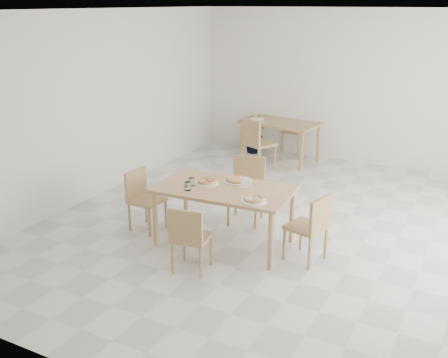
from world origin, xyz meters
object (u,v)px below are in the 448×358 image
at_px(plate_margherita, 237,181).
at_px(plate_empty, 257,119).
at_px(pizza_margherita, 237,179).
at_px(second_table, 280,127).
at_px(chair_south, 189,235).
at_px(plate_mushroom, 253,201).
at_px(chair_east, 312,224).
at_px(chair_west, 142,195).
at_px(napkin_holder, 245,183).
at_px(chair_back_s, 256,141).
at_px(pizza_pepperoni, 207,181).
at_px(tumbler_b, 188,186).
at_px(chair_north, 247,185).
at_px(potted_plant, 255,134).
at_px(plate_pepperoni, 207,183).
at_px(chair_back_n, 298,127).
at_px(main_table, 224,193).
at_px(pizza_mushroom, 253,199).
at_px(tumbler_a, 191,182).

height_order(plate_margherita, plate_empty, same).
bearing_deg(pizza_margherita, second_table, 103.12).
distance_m(chair_south, plate_mushroom, 0.82).
distance_m(chair_east, plate_mushroom, 0.73).
distance_m(chair_west, napkin_holder, 1.47).
bearing_deg(plate_empty, chair_back_s, -66.60).
bearing_deg(pizza_pepperoni, pizza_margherita, 39.91).
bearing_deg(tumbler_b, napkin_holder, 32.64).
bearing_deg(plate_empty, second_table, -3.16).
bearing_deg(chair_west, pizza_margherita, -70.69).
bearing_deg(chair_back_s, plate_margherita, 133.93).
height_order(chair_north, potted_plant, chair_north).
bearing_deg(chair_south, plate_mushroom, -141.23).
distance_m(chair_south, plate_pepperoni, 0.95).
bearing_deg(tumbler_b, chair_back_n, 93.90).
relative_size(pizza_margherita, pizza_pepperoni, 1.30).
height_order(chair_west, chair_back_n, chair_back_n).
height_order(plate_margherita, pizza_margherita, pizza_margherita).
bearing_deg(chair_north, plate_pepperoni, -113.75).
xyz_separation_m(chair_east, napkin_holder, (-0.87, 0.04, 0.34)).
height_order(main_table, chair_back_s, chair_back_s).
height_order(pizza_pepperoni, second_table, pizza_pepperoni).
xyz_separation_m(plate_pepperoni, plate_empty, (-1.00, 3.73, 0.00)).
distance_m(chair_south, chair_back_s, 3.91).
distance_m(napkin_holder, chair_back_s, 3.12).
height_order(chair_east, plate_pepperoni, chair_east).
xyz_separation_m(chair_south, chair_west, (-1.19, 0.76, 0.01)).
xyz_separation_m(chair_south, chair_back_s, (-0.92, 3.80, 0.08)).
distance_m(napkin_holder, second_table, 3.77).
relative_size(pizza_pepperoni, napkin_holder, 2.10).
bearing_deg(second_table, pizza_margherita, -68.78).
xyz_separation_m(napkin_holder, potted_plant, (-1.63, 3.88, -0.41)).
bearing_deg(potted_plant, chair_south, -73.90).
bearing_deg(chair_east, pizza_mushroom, -48.09).
bearing_deg(pizza_margherita, plate_pepperoni, -140.09).
height_order(main_table, pizza_mushroom, pizza_mushroom).
distance_m(plate_margherita, chair_back_n, 4.29).
relative_size(plate_margherita, chair_back_s, 0.37).
distance_m(pizza_mushroom, pizza_pepperoni, 0.82).
relative_size(plate_pepperoni, potted_plant, 0.36).
height_order(pizza_pepperoni, potted_plant, potted_plant).
height_order(pizza_mushroom, napkin_holder, napkin_holder).
bearing_deg(chair_west, plate_pepperoni, -80.46).
height_order(chair_west, pizza_mushroom, chair_west).
relative_size(tumbler_a, chair_back_n, 0.11).
distance_m(plate_pepperoni, tumbler_a, 0.20).
bearing_deg(plate_mushroom, tumbler_b, -178.79).
xyz_separation_m(chair_north, plate_margherita, (0.12, -0.56, 0.24)).
bearing_deg(tumbler_b, pizza_margherita, 55.29).
height_order(chair_south, plate_empty, chair_south).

